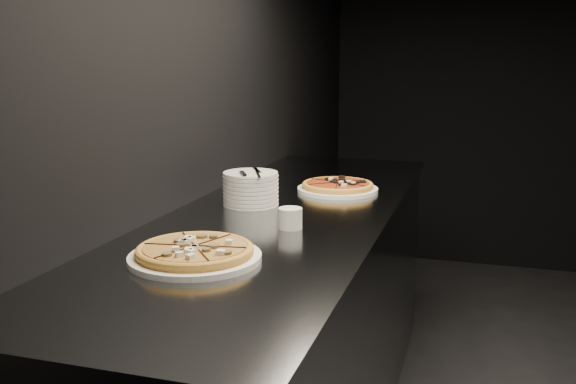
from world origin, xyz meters
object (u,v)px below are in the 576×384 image
(pizza_tomato, at_px, (338,186))
(ramekin, at_px, (290,218))
(plate_stack, at_px, (251,188))
(counter, at_px, (285,331))
(cutlery, at_px, (251,172))
(pizza_mushroom, at_px, (195,253))

(pizza_tomato, bearing_deg, ramekin, -91.51)
(pizza_tomato, relative_size, plate_stack, 1.85)
(plate_stack, bearing_deg, pizza_tomato, 51.81)
(counter, height_order, cutlery, cutlery)
(counter, height_order, plate_stack, plate_stack)
(counter, bearing_deg, pizza_tomato, 73.63)
(plate_stack, height_order, ramekin, plate_stack)
(pizza_tomato, height_order, ramekin, ramekin)
(counter, height_order, pizza_mushroom, pizza_mushroom)
(plate_stack, height_order, cutlery, cutlery)
(ramekin, bearing_deg, counter, 111.05)
(pizza_tomato, xyz_separation_m, plate_stack, (-0.25, -0.32, 0.04))
(pizza_tomato, bearing_deg, pizza_mushroom, -99.34)
(cutlery, bearing_deg, pizza_tomato, 23.80)
(counter, distance_m, pizza_tomato, 0.61)
(counter, relative_size, pizza_mushroom, 6.82)
(plate_stack, xyz_separation_m, cutlery, (0.01, -0.02, 0.06))
(pizza_tomato, bearing_deg, cutlery, -126.02)
(counter, xyz_separation_m, pizza_tomato, (0.11, 0.36, 0.48))
(pizza_mushroom, height_order, plate_stack, plate_stack)
(plate_stack, distance_m, cutlery, 0.06)
(counter, bearing_deg, ramekin, -68.95)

